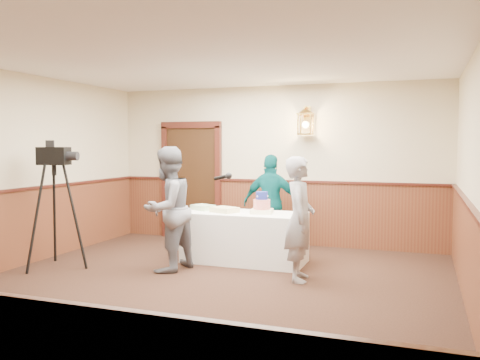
% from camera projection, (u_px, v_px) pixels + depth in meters
% --- Properties ---
extents(ground, '(7.00, 7.00, 0.00)m').
position_uv_depth(ground, '(190.00, 298.00, 5.85)').
color(ground, black).
rests_on(ground, ground).
extents(room_shell, '(6.02, 7.02, 2.81)m').
position_uv_depth(room_shell, '(201.00, 164.00, 6.19)').
color(room_shell, beige).
rests_on(room_shell, ground).
extents(display_table, '(1.80, 0.80, 0.75)m').
position_uv_depth(display_table, '(245.00, 237.00, 7.61)').
color(display_table, white).
rests_on(display_table, ground).
extents(tiered_cake, '(0.36, 0.36, 0.32)m').
position_uv_depth(tiered_cake, '(262.00, 205.00, 7.48)').
color(tiered_cake, '#FFF4C6').
rests_on(tiered_cake, display_table).
extents(sheet_cake_yellow, '(0.45, 0.40, 0.08)m').
position_uv_depth(sheet_cake_yellow, '(225.00, 210.00, 7.61)').
color(sheet_cake_yellow, '#CCCF7C').
rests_on(sheet_cake_yellow, display_table).
extents(sheet_cake_green, '(0.40, 0.36, 0.07)m').
position_uv_depth(sheet_cake_green, '(203.00, 207.00, 7.91)').
color(sheet_cake_green, '#B1E6A2').
rests_on(sheet_cake_green, display_table).
extents(interviewer, '(1.52, 0.97, 1.74)m').
position_uv_depth(interviewer, '(168.00, 209.00, 7.06)').
color(interviewer, slate).
rests_on(interviewer, ground).
extents(baker, '(0.49, 0.65, 1.61)m').
position_uv_depth(baker, '(300.00, 219.00, 6.55)').
color(baker, gray).
rests_on(baker, ground).
extents(assistant_p, '(0.96, 0.43, 1.60)m').
position_uv_depth(assistant_p, '(271.00, 203.00, 8.32)').
color(assistant_p, '#064C4E').
rests_on(assistant_p, ground).
extents(tv_camera_rig, '(0.68, 0.63, 1.73)m').
position_uv_depth(tv_camera_rig, '(55.00, 214.00, 7.22)').
color(tv_camera_rig, black).
rests_on(tv_camera_rig, ground).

